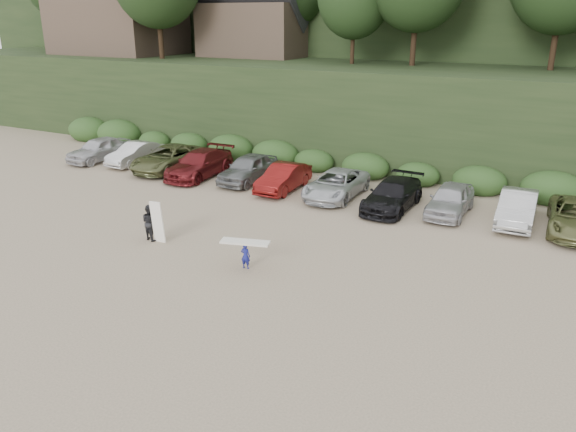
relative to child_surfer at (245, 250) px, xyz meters
The scene contains 4 objects.
ground 1.76m from the child_surfer, behind, with size 120.00×120.00×0.00m, color tan.
parked_cars 9.90m from the child_surfer, 88.40° to the left, with size 39.52×5.95×1.59m.
child_surfer is the anchor object (origin of this frame).
adult_surfer 5.15m from the child_surfer, behind, with size 1.26×0.76×1.86m.
Camera 1 is at (12.21, -16.33, 9.18)m, focal length 35.00 mm.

